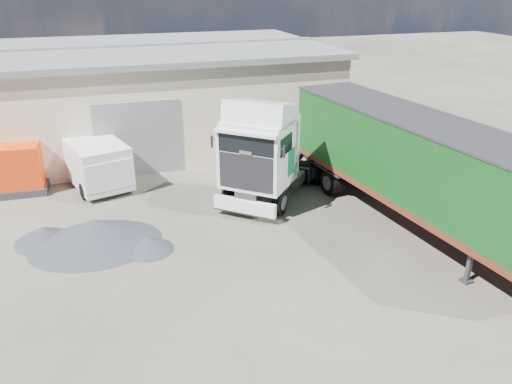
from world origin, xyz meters
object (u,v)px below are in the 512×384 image
object	(u,v)px
tractor_unit	(266,157)
panel_van	(93,160)
box_trailer	(411,160)
orange_skip	(4,171)

from	to	relation	value
tractor_unit	panel_van	size ratio (longest dim) A/B	1.19
tractor_unit	box_trailer	bearing A→B (deg)	1.05
tractor_unit	box_trailer	xyz separation A→B (m)	(4.44, -3.80, 0.68)
panel_van	orange_skip	distance (m)	3.82
panel_van	orange_skip	size ratio (longest dim) A/B	1.57
orange_skip	panel_van	bearing A→B (deg)	-0.61
box_trailer	orange_skip	xyz separation A→B (m)	(-15.26, 8.17, -1.65)
panel_van	orange_skip	bearing A→B (deg)	161.47
tractor_unit	panel_van	world-z (taller)	tractor_unit
tractor_unit	orange_skip	distance (m)	11.71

